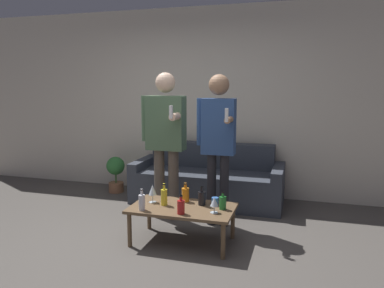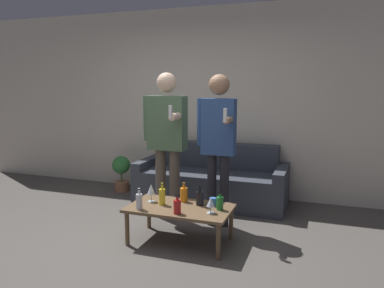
% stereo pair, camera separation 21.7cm
% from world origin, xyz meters
% --- Properties ---
extents(ground_plane, '(16.00, 16.00, 0.00)m').
position_xyz_m(ground_plane, '(0.00, 0.00, 0.00)').
color(ground_plane, '#514C47').
extents(wall_back, '(8.00, 0.06, 2.70)m').
position_xyz_m(wall_back, '(0.00, 2.31, 1.35)').
color(wall_back, beige).
rests_on(wall_back, ground_plane).
extents(couch, '(2.03, 0.81, 0.79)m').
position_xyz_m(couch, '(0.26, 1.88, 0.29)').
color(couch, '#383D47').
rests_on(couch, ground_plane).
extents(coffee_table, '(1.05, 0.60, 0.38)m').
position_xyz_m(coffee_table, '(0.34, 0.46, 0.34)').
color(coffee_table, brown).
rests_on(coffee_table, ground_plane).
extents(bottle_orange, '(0.08, 0.08, 0.19)m').
position_xyz_m(bottle_orange, '(0.52, 0.57, 0.46)').
color(bottle_orange, black).
rests_on(bottle_orange, coffee_table).
extents(bottle_green, '(0.07, 0.07, 0.23)m').
position_xyz_m(bottle_green, '(0.15, 0.46, 0.47)').
color(bottle_green, yellow).
rests_on(bottle_green, coffee_table).
extents(bottle_dark, '(0.07, 0.07, 0.18)m').
position_xyz_m(bottle_dark, '(0.40, 0.25, 0.45)').
color(bottle_dark, '#B21E1E').
rests_on(bottle_dark, coffee_table).
extents(bottle_yellow, '(0.07, 0.07, 0.18)m').
position_xyz_m(bottle_yellow, '(0.75, 0.50, 0.45)').
color(bottle_yellow, '#23752D').
rests_on(bottle_yellow, coffee_table).
extents(bottle_red, '(0.07, 0.07, 0.22)m').
position_xyz_m(bottle_red, '(-0.01, 0.24, 0.47)').
color(bottle_red, silver).
rests_on(bottle_red, coffee_table).
extents(bottle_clear, '(0.08, 0.08, 0.20)m').
position_xyz_m(bottle_clear, '(0.32, 0.63, 0.46)').
color(bottle_clear, orange).
rests_on(bottle_clear, coffee_table).
extents(wine_glass_near, '(0.08, 0.08, 0.16)m').
position_xyz_m(wine_glass_near, '(0.69, 0.37, 0.49)').
color(wine_glass_near, silver).
rests_on(wine_glass_near, coffee_table).
extents(wine_glass_far, '(0.08, 0.08, 0.19)m').
position_xyz_m(wine_glass_far, '(0.00, 0.50, 0.51)').
color(wine_glass_far, silver).
rests_on(wine_glass_far, coffee_table).
extents(cup_on_table, '(0.07, 0.07, 0.08)m').
position_xyz_m(cup_on_table, '(0.65, 0.60, 0.42)').
color(cup_on_table, '#3366B2').
rests_on(cup_on_table, coffee_table).
extents(person_standing_left, '(0.53, 0.45, 1.74)m').
position_xyz_m(person_standing_left, '(-0.07, 1.08, 1.03)').
color(person_standing_left, brown).
rests_on(person_standing_left, ground_plane).
extents(person_standing_right, '(0.44, 0.43, 1.72)m').
position_xyz_m(person_standing_right, '(0.58, 1.04, 1.04)').
color(person_standing_right, '#232328').
rests_on(person_standing_right, ground_plane).
extents(potted_plant, '(0.27, 0.27, 0.54)m').
position_xyz_m(potted_plant, '(-1.18, 1.92, 0.32)').
color(potted_plant, '#936042').
rests_on(potted_plant, ground_plane).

